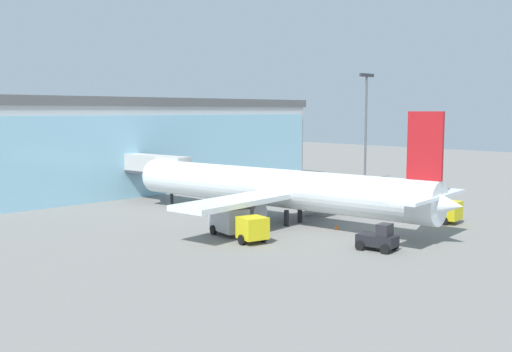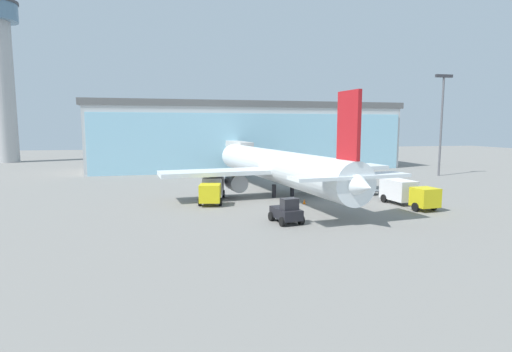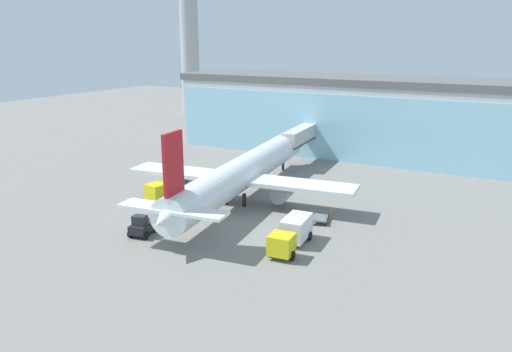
{
  "view_description": "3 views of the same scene",
  "coord_description": "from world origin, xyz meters",
  "px_view_note": "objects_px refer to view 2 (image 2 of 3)",
  "views": [
    {
      "loc": [
        -46.33,
        -35.84,
        11.6
      ],
      "look_at": [
        -3.81,
        9.61,
        4.8
      ],
      "focal_mm": 42.0,
      "sensor_mm": 36.0,
      "label": 1
    },
    {
      "loc": [
        -15.1,
        -40.37,
        8.41
      ],
      "look_at": [
        -5.15,
        7.43,
        2.45
      ],
      "focal_mm": 28.0,
      "sensor_mm": 36.0,
      "label": 2
    },
    {
      "loc": [
        29.03,
        -43.37,
        19.97
      ],
      "look_at": [
        -0.72,
        8.5,
        3.28
      ],
      "focal_mm": 35.0,
      "sensor_mm": 36.0,
      "label": 3
    }
  ],
  "objects_px": {
    "baggage_cart": "(369,190)",
    "pushback_tug": "(287,212)",
    "catering_truck": "(212,188)",
    "safety_cone_wingtip": "(362,188)",
    "control_tower": "(2,69)",
    "safety_cone_nose": "(304,202)",
    "apron_light_mast": "(442,116)",
    "airplane": "(276,166)",
    "fuel_truck": "(406,192)",
    "jet_bridge": "(237,149)"
  },
  "relations": [
    {
      "from": "jet_bridge",
      "to": "safety_cone_wingtip",
      "type": "height_order",
      "value": "jet_bridge"
    },
    {
      "from": "pushback_tug",
      "to": "safety_cone_wingtip",
      "type": "distance_m",
      "value": 21.88
    },
    {
      "from": "apron_light_mast",
      "to": "pushback_tug",
      "type": "height_order",
      "value": "apron_light_mast"
    },
    {
      "from": "catering_truck",
      "to": "safety_cone_wingtip",
      "type": "height_order",
      "value": "catering_truck"
    },
    {
      "from": "control_tower",
      "to": "safety_cone_wingtip",
      "type": "distance_m",
      "value": 88.7
    },
    {
      "from": "baggage_cart",
      "to": "jet_bridge",
      "type": "bearing_deg",
      "value": 12.37
    },
    {
      "from": "baggage_cart",
      "to": "apron_light_mast",
      "type": "bearing_deg",
      "value": -71.17
    },
    {
      "from": "fuel_truck",
      "to": "pushback_tug",
      "type": "distance_m",
      "value": 15.63
    },
    {
      "from": "control_tower",
      "to": "catering_truck",
      "type": "height_order",
      "value": "control_tower"
    },
    {
      "from": "airplane",
      "to": "pushback_tug",
      "type": "height_order",
      "value": "airplane"
    },
    {
      "from": "control_tower",
      "to": "safety_cone_nose",
      "type": "bearing_deg",
      "value": -50.91
    },
    {
      "from": "safety_cone_nose",
      "to": "catering_truck",
      "type": "bearing_deg",
      "value": 158.22
    },
    {
      "from": "fuel_truck",
      "to": "pushback_tug",
      "type": "relative_size",
      "value": 2.15
    },
    {
      "from": "baggage_cart",
      "to": "pushback_tug",
      "type": "distance_m",
      "value": 19.37
    },
    {
      "from": "apron_light_mast",
      "to": "control_tower",
      "type": "bearing_deg",
      "value": 151.76
    },
    {
      "from": "safety_cone_wingtip",
      "to": "jet_bridge",
      "type": "bearing_deg",
      "value": 123.9
    },
    {
      "from": "apron_light_mast",
      "to": "airplane",
      "type": "bearing_deg",
      "value": -158.49
    },
    {
      "from": "apron_light_mast",
      "to": "catering_truck",
      "type": "bearing_deg",
      "value": -158.6
    },
    {
      "from": "jet_bridge",
      "to": "airplane",
      "type": "xyz_separation_m",
      "value": [
        1.64,
        -21.24,
        -1.05
      ]
    },
    {
      "from": "apron_light_mast",
      "to": "pushback_tug",
      "type": "xyz_separation_m",
      "value": [
        -35.7,
        -27.98,
        -9.41
      ]
    },
    {
      "from": "jet_bridge",
      "to": "control_tower",
      "type": "height_order",
      "value": "control_tower"
    },
    {
      "from": "apron_light_mast",
      "to": "safety_cone_nose",
      "type": "xyz_separation_m",
      "value": [
        -31.36,
        -20.0,
        -10.11
      ]
    },
    {
      "from": "jet_bridge",
      "to": "catering_truck",
      "type": "height_order",
      "value": "jet_bridge"
    },
    {
      "from": "catering_truck",
      "to": "safety_cone_wingtip",
      "type": "xyz_separation_m",
      "value": [
        20.52,
        3.93,
        -1.19
      ]
    },
    {
      "from": "catering_truck",
      "to": "fuel_truck",
      "type": "xyz_separation_m",
      "value": [
        20.23,
        -6.96,
        0.0
      ]
    },
    {
      "from": "catering_truck",
      "to": "safety_cone_wingtip",
      "type": "relative_size",
      "value": 13.78
    },
    {
      "from": "pushback_tug",
      "to": "catering_truck",
      "type": "bearing_deg",
      "value": 13.65
    },
    {
      "from": "pushback_tug",
      "to": "baggage_cart",
      "type": "bearing_deg",
      "value": -59.68
    },
    {
      "from": "jet_bridge",
      "to": "airplane",
      "type": "distance_m",
      "value": 21.33
    },
    {
      "from": "catering_truck",
      "to": "safety_cone_nose",
      "type": "relative_size",
      "value": 13.78
    },
    {
      "from": "jet_bridge",
      "to": "airplane",
      "type": "bearing_deg",
      "value": 178.52
    },
    {
      "from": "catering_truck",
      "to": "fuel_truck",
      "type": "distance_m",
      "value": 21.39
    },
    {
      "from": "catering_truck",
      "to": "pushback_tug",
      "type": "xyz_separation_m",
      "value": [
        5.4,
        -11.87,
        -0.49
      ]
    },
    {
      "from": "baggage_cart",
      "to": "pushback_tug",
      "type": "height_order",
      "value": "pushback_tug"
    },
    {
      "from": "jet_bridge",
      "to": "fuel_truck",
      "type": "distance_m",
      "value": 34.32
    },
    {
      "from": "pushback_tug",
      "to": "safety_cone_wingtip",
      "type": "xyz_separation_m",
      "value": [
        15.12,
        15.8,
        -0.7
      ]
    },
    {
      "from": "pushback_tug",
      "to": "safety_cone_nose",
      "type": "relative_size",
      "value": 6.33
    },
    {
      "from": "jet_bridge",
      "to": "catering_truck",
      "type": "xyz_separation_m",
      "value": [
        -6.73,
        -24.44,
        -3.13
      ]
    },
    {
      "from": "apron_light_mast",
      "to": "baggage_cart",
      "type": "height_order",
      "value": "apron_light_mast"
    },
    {
      "from": "control_tower",
      "to": "apron_light_mast",
      "type": "relative_size",
      "value": 2.16
    },
    {
      "from": "airplane",
      "to": "safety_cone_wingtip",
      "type": "relative_size",
      "value": 73.11
    },
    {
      "from": "control_tower",
      "to": "airplane",
      "type": "height_order",
      "value": "control_tower"
    },
    {
      "from": "control_tower",
      "to": "baggage_cart",
      "type": "relative_size",
      "value": 11.93
    },
    {
      "from": "control_tower",
      "to": "safety_cone_wingtip",
      "type": "height_order",
      "value": "control_tower"
    },
    {
      "from": "fuel_truck",
      "to": "safety_cone_nose",
      "type": "distance_m",
      "value": 10.99
    },
    {
      "from": "jet_bridge",
      "to": "airplane",
      "type": "height_order",
      "value": "airplane"
    },
    {
      "from": "fuel_truck",
      "to": "baggage_cart",
      "type": "xyz_separation_m",
      "value": [
        -0.24,
        7.83,
        -0.97
      ]
    },
    {
      "from": "catering_truck",
      "to": "safety_cone_nose",
      "type": "bearing_deg",
      "value": 78.87
    },
    {
      "from": "control_tower",
      "to": "safety_cone_nose",
      "type": "height_order",
      "value": "control_tower"
    },
    {
      "from": "airplane",
      "to": "baggage_cart",
      "type": "xyz_separation_m",
      "value": [
        11.62,
        -2.33,
        -3.04
      ]
    }
  ]
}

